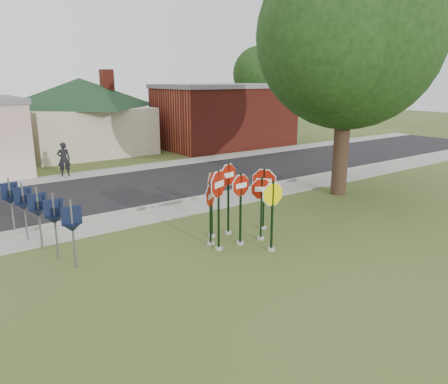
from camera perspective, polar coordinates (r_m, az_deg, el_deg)
ground at (r=13.46m, az=5.68°, el=-8.15°), size 120.00×120.00×0.00m
sidewalk_near at (r=17.67m, az=-6.28°, el=-2.45°), size 60.00×1.60×0.06m
road at (r=21.55m, az=-12.30°, el=0.42°), size 60.00×7.00×0.04m
sidewalk_far at (r=25.45m, az=-16.29°, el=2.36°), size 60.00×1.60×0.06m
curb at (r=18.49m, az=-7.84°, el=-1.58°), size 60.00×0.20×0.14m
stop_sign_center at (r=13.74m, az=2.18°, el=-1.05°), size 0.98×0.24×2.45m
stop_sign_yellow at (r=13.35m, az=6.33°, el=-2.04°), size 1.01×0.24×2.31m
stop_sign_left at (r=13.25m, az=-0.72°, el=-0.69°), size 1.06×0.50×2.69m
stop_sign_right at (r=14.26m, az=4.91°, el=-1.18°), size 0.81×0.58×2.22m
stop_sign_back_right at (r=14.66m, az=0.57°, el=0.48°), size 1.02×0.26×2.60m
stop_sign_back_left at (r=14.42m, az=-1.62°, el=-0.40°), size 0.82×0.68×2.38m
stop_sign_far_right at (r=15.27m, az=5.23°, el=0.30°), size 0.75×0.93×2.33m
stop_sign_far_left at (r=13.75m, az=-1.78°, el=-1.94°), size 0.84×0.58×2.14m
route_sign_row at (r=14.55m, az=-23.07°, el=-2.42°), size 1.43×4.63×2.00m
building_house at (r=32.89m, az=-18.18°, el=11.26°), size 11.60×11.60×6.20m
building_brick at (r=34.47m, az=0.11°, el=10.03°), size 10.20×6.20×4.75m
oak_tree at (r=20.37m, az=15.97°, el=19.01°), size 11.52×10.92×10.90m
bg_tree_right at (r=46.47m, az=4.73°, el=15.11°), size 5.60×5.60×8.40m
pedestrian at (r=25.00m, az=-20.18°, el=4.05°), size 0.76×0.59×1.84m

